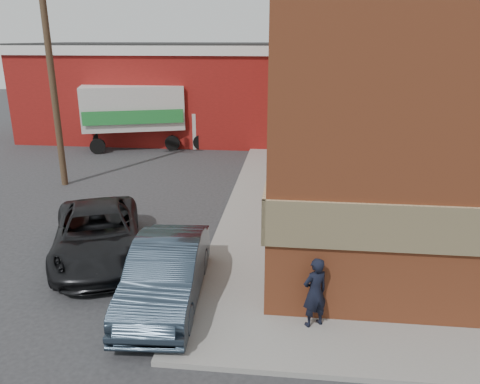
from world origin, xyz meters
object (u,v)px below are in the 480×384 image
(box_truck, at_px, (146,112))
(man, at_px, (315,292))
(warehouse, at_px, (165,90))
(sedan, at_px, (166,273))
(suv_a, at_px, (98,234))
(brick_building, at_px, (480,74))
(utility_pole, at_px, (51,69))

(box_truck, bearing_deg, man, -80.34)
(warehouse, relative_size, sedan, 3.67)
(warehouse, xyz_separation_m, suv_a, (2.69, -17.43, -2.11))
(brick_building, bearing_deg, sedan, -137.57)
(brick_building, xyz_separation_m, box_truck, (-14.57, 7.13, -2.69))
(box_truck, bearing_deg, utility_pole, -119.48)
(brick_building, relative_size, suv_a, 3.59)
(box_truck, bearing_deg, suv_a, -96.61)
(brick_building, height_order, utility_pole, brick_building)
(utility_pole, bearing_deg, sedan, -51.75)
(man, relative_size, suv_a, 0.30)
(warehouse, height_order, suv_a, warehouse)
(warehouse, xyz_separation_m, man, (8.56, -20.25, -1.92))
(warehouse, xyz_separation_m, utility_pole, (-1.50, -11.00, 1.93))
(man, distance_m, box_truck, 18.54)
(brick_building, bearing_deg, man, -122.69)
(man, xyz_separation_m, suv_a, (-5.87, 2.82, -0.19))
(brick_building, xyz_separation_m, utility_pole, (-16.00, 0.00, 0.06))
(utility_pole, bearing_deg, warehouse, 82.23)
(brick_building, height_order, box_truck, brick_building)
(warehouse, relative_size, box_truck, 2.24)
(sedan, xyz_separation_m, box_truck, (-5.27, 15.63, 1.26))
(brick_building, height_order, sedan, brick_building)
(brick_building, bearing_deg, warehouse, 142.80)
(sedan, height_order, suv_a, sedan)
(man, bearing_deg, sedan, -43.43)
(man, distance_m, sedan, 3.45)
(suv_a, relative_size, box_truck, 0.70)
(warehouse, bearing_deg, utility_pole, -97.77)
(suv_a, bearing_deg, sedan, -61.52)
(utility_pole, height_order, sedan, utility_pole)
(suv_a, distance_m, box_truck, 13.89)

